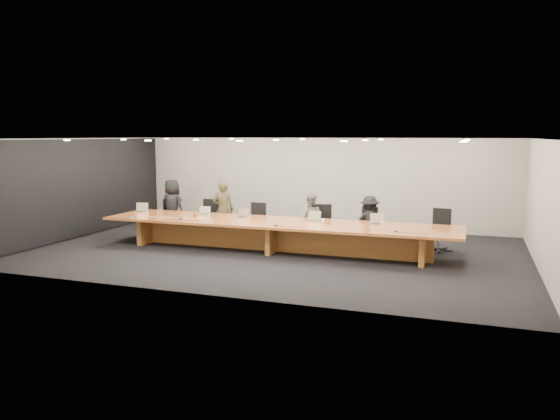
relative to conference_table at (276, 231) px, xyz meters
The scene contains 29 objects.
ground 0.52m from the conference_table, ahead, with size 12.00×12.00×0.00m, color black.
back_wall 4.10m from the conference_table, 90.00° to the left, with size 12.00×0.02×2.80m, color silver.
left_wall_panel 6.00m from the conference_table, behind, with size 0.08×7.84×2.74m, color black.
conference_table is the anchor object (origin of this frame).
chair_far_left 4.16m from the conference_table, 162.58° to the left, with size 0.52×0.52×1.02m, color black, non-canonical shape.
chair_left 2.79m from the conference_table, 153.69° to the left, with size 0.55×0.55×1.08m, color black, non-canonical shape.
chair_mid_left 1.57m from the conference_table, 131.07° to the left, with size 0.53×0.53×1.05m, color black, non-canonical shape.
chair_mid_right 1.57m from the conference_table, 55.91° to the left, with size 0.54×0.54×1.07m, color black, non-canonical shape.
chair_right 2.41m from the conference_table, 33.68° to the left, with size 0.54×0.54×1.06m, color black, non-canonical shape.
chair_far_right 4.07m from the conference_table, 19.25° to the left, with size 0.55×0.55×1.08m, color black, non-canonical shape.
person_a 3.86m from the conference_table, 161.91° to the left, with size 0.79×0.51×1.62m, color black.
person_b 2.30m from the conference_table, 150.60° to the left, with size 0.59×0.39×1.62m, color #302E1A.
person_c 1.27m from the conference_table, 63.72° to the left, with size 0.66×0.51×1.36m, color #5D5D60.
person_d 2.43m from the conference_table, 28.26° to the left, with size 0.87×0.50×1.35m, color black.
laptop_a 4.17m from the conference_table, behind, with size 0.33×0.24×0.26m, color tan, non-canonical shape.
laptop_b 2.28m from the conference_table, 169.06° to the left, with size 0.29×0.21×0.23m, color #B9AC8D, non-canonical shape.
laptop_c 1.17m from the conference_table, 163.15° to the left, with size 0.30×0.22×0.24m, color tan, non-canonical shape.
laptop_d 0.98m from the conference_table, 19.42° to the left, with size 0.33×0.24×0.26m, color #BDB190, non-canonical shape.
laptop_e 2.52m from the conference_table, ahead, with size 0.34×0.25×0.27m, color #B7A68C, non-canonical shape.
water_bottle 1.97m from the conference_table, behind, with size 0.06×0.06×0.20m, color silver.
amber_mug 2.29m from the conference_table, behind, with size 0.07×0.07×0.09m, color maroon.
paper_cup_near 1.21m from the conference_table, ahead, with size 0.09×0.09×0.10m, color white.
paper_cup_far 2.63m from the conference_table, ahead, with size 0.08×0.08×0.09m, color silver.
notepad 4.11m from the conference_table, behind, with size 0.24×0.19×0.01m, color white.
lime_gadget 4.11m from the conference_table, behind, with size 0.14×0.08×0.02m, color #4EC233.
av_box 3.89m from the conference_table, 169.86° to the right, with size 0.20×0.15×0.03m, color #ADAEB2.
mic_left 2.46m from the conference_table, 167.46° to the right, with size 0.13×0.13×0.03m, color black.
mic_center 0.70m from the conference_table, 70.80° to the right, with size 0.12×0.12×0.03m, color black.
mic_right 3.07m from the conference_table, ahead, with size 0.11×0.11×0.03m, color black.
Camera 1 is at (4.59, -12.62, 2.89)m, focal length 35.00 mm.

